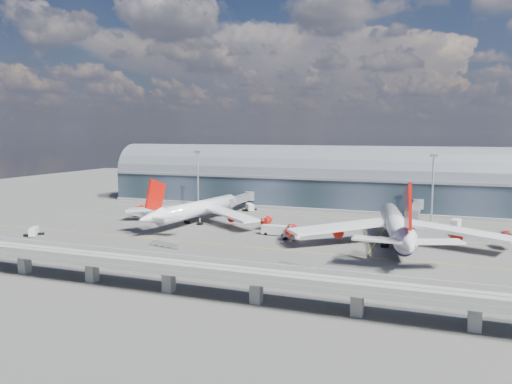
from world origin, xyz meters
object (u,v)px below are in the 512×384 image
(cargo_train_0, at_px, (165,244))
(airliner_right, at_px, (397,227))
(service_truck_0, at_px, (34,232))
(service_truck_2, at_px, (275,230))
(service_truck_5, at_px, (250,207))
(floodlight_mast_right, at_px, (433,186))
(airliner_left, at_px, (196,209))
(service_truck_1, at_px, (292,235))
(cargo_train_1, at_px, (297,269))
(service_truck_4, at_px, (456,224))
(floodlight_mast_left, at_px, (198,178))

(cargo_train_0, bearing_deg, airliner_right, -82.21)
(airliner_right, xyz_separation_m, service_truck_0, (-113.13, -26.76, -4.37))
(service_truck_2, distance_m, service_truck_5, 52.61)
(service_truck_0, height_order, service_truck_5, service_truck_5)
(cargo_train_0, bearing_deg, floodlight_mast_right, -58.48)
(airliner_left, bearing_deg, service_truck_1, -12.35)
(service_truck_1, bearing_deg, airliner_left, 96.62)
(service_truck_1, bearing_deg, cargo_train_1, -135.69)
(service_truck_4, bearing_deg, service_truck_1, -127.04)
(service_truck_1, height_order, service_truck_4, service_truck_4)
(service_truck_5, bearing_deg, service_truck_4, -43.01)
(floodlight_mast_right, height_order, airliner_right, floodlight_mast_right)
(airliner_left, distance_m, service_truck_0, 55.45)
(service_truck_1, bearing_deg, cargo_train_0, 151.21)
(service_truck_4, distance_m, cargo_train_1, 82.90)
(service_truck_1, distance_m, service_truck_5, 60.31)
(cargo_train_0, bearing_deg, service_truck_1, -68.30)
(service_truck_5, distance_m, cargo_train_1, 97.11)
(floodlight_mast_right, distance_m, service_truck_0, 143.61)
(service_truck_5, bearing_deg, airliner_right, -71.03)
(service_truck_5, bearing_deg, floodlight_mast_right, -34.52)
(service_truck_2, bearing_deg, airliner_right, -93.41)
(service_truck_5, bearing_deg, floodlight_mast_left, 142.42)
(airliner_left, distance_m, service_truck_2, 36.11)
(floodlight_mast_left, xyz_separation_m, floodlight_mast_right, (100.00, 0.00, 0.00))
(floodlight_mast_right, bearing_deg, airliner_left, -155.98)
(airliner_right, height_order, service_truck_4, airliner_right)
(airliner_right, height_order, service_truck_2, airliner_right)
(airliner_right, distance_m, cargo_train_0, 69.10)
(floodlight_mast_left, relative_size, cargo_train_1, 2.27)
(service_truck_2, relative_size, cargo_train_0, 0.87)
(service_truck_2, height_order, cargo_train_0, service_truck_2)
(service_truck_0, distance_m, service_truck_1, 84.82)
(service_truck_4, height_order, service_truck_5, service_truck_4)
(airliner_left, distance_m, airliner_right, 74.41)
(airliner_left, xyz_separation_m, service_truck_0, (-39.66, -38.53, -4.08))
(service_truck_5, relative_size, cargo_train_1, 0.59)
(floodlight_mast_right, xyz_separation_m, service_truck_4, (8.47, -12.24, -11.98))
(service_truck_4, bearing_deg, cargo_train_0, -128.04)
(floodlight_mast_left, height_order, cargo_train_1, floodlight_mast_left)
(airliner_left, relative_size, service_truck_5, 9.41)
(service_truck_2, bearing_deg, floodlight_mast_left, 48.45)
(airliner_right, distance_m, service_truck_4, 40.19)
(service_truck_4, relative_size, service_truck_5, 0.92)
(floodlight_mast_right, distance_m, airliner_right, 49.76)
(airliner_left, bearing_deg, service_truck_5, 84.42)
(service_truck_0, bearing_deg, service_truck_2, -12.22)
(floodlight_mast_right, xyz_separation_m, service_truck_5, (-74.46, -1.02, -12.04))
(service_truck_2, height_order, service_truck_5, service_truck_2)
(service_truck_2, xyz_separation_m, service_truck_4, (55.97, 33.96, -0.08))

